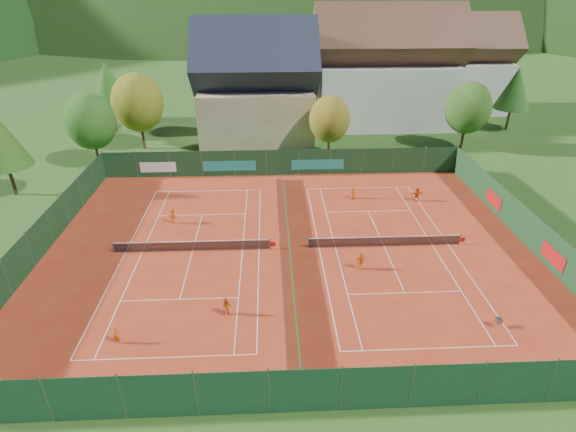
# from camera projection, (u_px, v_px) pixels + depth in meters

# --- Properties ---
(ground) EXTENTS (600.00, 600.00, 0.00)m
(ground) POSITION_uv_depth(u_px,v_px,m) (289.00, 249.00, 37.46)
(ground) COLOR #264E18
(ground) RESTS_ON ground
(clay_pad) EXTENTS (40.00, 32.00, 0.01)m
(clay_pad) POSITION_uv_depth(u_px,v_px,m) (289.00, 248.00, 37.45)
(clay_pad) COLOR #AA3019
(clay_pad) RESTS_ON ground
(court_markings_left) EXTENTS (11.03, 23.83, 0.00)m
(court_markings_left) POSITION_uv_depth(u_px,v_px,m) (193.00, 251.00, 37.12)
(court_markings_left) COLOR white
(court_markings_left) RESTS_ON ground
(court_markings_right) EXTENTS (11.03, 23.83, 0.00)m
(court_markings_right) POSITION_uv_depth(u_px,v_px,m) (384.00, 246.00, 37.77)
(court_markings_right) COLOR white
(court_markings_right) RESTS_ON ground
(tennis_net_left) EXTENTS (13.30, 0.10, 1.02)m
(tennis_net_left) POSITION_uv_depth(u_px,v_px,m) (194.00, 245.00, 36.90)
(tennis_net_left) COLOR #59595B
(tennis_net_left) RESTS_ON ground
(tennis_net_right) EXTENTS (13.30, 0.10, 1.02)m
(tennis_net_right) POSITION_uv_depth(u_px,v_px,m) (386.00, 241.00, 37.55)
(tennis_net_right) COLOR #59595B
(tennis_net_right) RESTS_ON ground
(court_divider) EXTENTS (0.03, 28.80, 1.00)m
(court_divider) POSITION_uv_depth(u_px,v_px,m) (289.00, 243.00, 37.22)
(court_divider) COLOR #163D23
(court_divider) RESTS_ON ground
(fence_north) EXTENTS (40.00, 0.10, 3.00)m
(fence_north) POSITION_uv_depth(u_px,v_px,m) (278.00, 163.00, 50.88)
(fence_north) COLOR #14391C
(fence_north) RESTS_ON ground
(fence_south) EXTENTS (40.00, 0.04, 3.00)m
(fence_south) POSITION_uv_depth(u_px,v_px,m) (304.00, 391.00, 22.62)
(fence_south) COLOR #153B21
(fence_south) RESTS_ON ground
(fence_west) EXTENTS (0.04, 32.00, 3.00)m
(fence_west) POSITION_uv_depth(u_px,v_px,m) (40.00, 238.00, 35.94)
(fence_west) COLOR #14371B
(fence_west) RESTS_ON ground
(fence_east) EXTENTS (0.09, 32.00, 3.00)m
(fence_east) POSITION_uv_depth(u_px,v_px,m) (527.00, 227.00, 37.62)
(fence_east) COLOR #153A1B
(fence_east) RESTS_ON ground
(chalet) EXTENTS (16.20, 12.00, 16.00)m
(chalet) POSITION_uv_depth(u_px,v_px,m) (256.00, 90.00, 60.74)
(chalet) COLOR beige
(chalet) RESTS_ON ground
(hotel_block_a) EXTENTS (21.60, 11.00, 17.25)m
(hotel_block_a) POSITION_uv_depth(u_px,v_px,m) (385.00, 75.00, 66.46)
(hotel_block_a) COLOR silver
(hotel_block_a) RESTS_ON ground
(hotel_block_b) EXTENTS (17.28, 10.00, 15.50)m
(hotel_block_b) POSITION_uv_depth(u_px,v_px,m) (457.00, 70.00, 74.46)
(hotel_block_b) COLOR silver
(hotel_block_b) RESTS_ON ground
(tree_west_front) EXTENTS (5.72, 5.72, 8.69)m
(tree_west_front) POSITION_uv_depth(u_px,v_px,m) (90.00, 121.00, 51.71)
(tree_west_front) COLOR #4A311A
(tree_west_front) RESTS_ON ground
(tree_west_mid) EXTENTS (6.44, 6.44, 9.78)m
(tree_west_mid) POSITION_uv_depth(u_px,v_px,m) (138.00, 103.00, 56.86)
(tree_west_mid) COLOR #4A2C1A
(tree_west_mid) RESTS_ON ground
(tree_west_back) EXTENTS (5.60, 5.60, 10.00)m
(tree_west_back) POSITION_uv_depth(u_px,v_px,m) (108.00, 85.00, 63.37)
(tree_west_back) COLOR #432A18
(tree_west_back) RESTS_ON ground
(tree_center) EXTENTS (5.01, 5.01, 7.60)m
(tree_center) POSITION_uv_depth(u_px,v_px,m) (329.00, 119.00, 54.93)
(tree_center) COLOR #422C17
(tree_center) RESTS_ON ground
(tree_east_front) EXTENTS (5.72, 5.72, 8.69)m
(tree_east_front) POSITION_uv_depth(u_px,v_px,m) (468.00, 108.00, 57.11)
(tree_east_front) COLOR #4E331B
(tree_east_front) RESTS_ON ground
(tree_east_mid) EXTENTS (5.04, 5.04, 9.00)m
(tree_east_mid) POSITION_uv_depth(u_px,v_px,m) (515.00, 88.00, 64.28)
(tree_east_mid) COLOR #4A331A
(tree_east_mid) RESTS_ON ground
(tree_east_back) EXTENTS (7.15, 7.15, 10.86)m
(tree_east_back) POSITION_uv_depth(u_px,v_px,m) (442.00, 74.00, 70.70)
(tree_east_back) COLOR #4D351B
(tree_east_back) RESTS_ON ground
(mountain_backdrop) EXTENTS (820.00, 530.00, 242.00)m
(mountain_backdrop) POSITION_uv_depth(u_px,v_px,m) (318.00, 94.00, 263.38)
(mountain_backdrop) COLOR black
(mountain_backdrop) RESTS_ON ground
(ball_hopper) EXTENTS (0.34, 0.34, 0.80)m
(ball_hopper) POSITION_uv_depth(u_px,v_px,m) (499.00, 320.00, 28.71)
(ball_hopper) COLOR slate
(ball_hopper) RESTS_ON ground
(loose_ball_0) EXTENTS (0.07, 0.07, 0.07)m
(loose_ball_0) POSITION_uv_depth(u_px,v_px,m) (162.00, 294.00, 31.94)
(loose_ball_0) COLOR #CCD833
(loose_ball_0) RESTS_ON ground
(loose_ball_1) EXTENTS (0.07, 0.07, 0.07)m
(loose_ball_1) POSITION_uv_depth(u_px,v_px,m) (360.00, 315.00, 29.92)
(loose_ball_1) COLOR #CCD833
(loose_ball_1) RESTS_ON ground
(loose_ball_2) EXTENTS (0.07, 0.07, 0.07)m
(loose_ball_2) POSITION_uv_depth(u_px,v_px,m) (290.00, 211.00, 43.46)
(loose_ball_2) COLOR #CCD833
(loose_ball_2) RESTS_ON ground
(player_left_near) EXTENTS (0.45, 0.30, 1.23)m
(player_left_near) POSITION_uv_depth(u_px,v_px,m) (116.00, 336.00, 27.39)
(player_left_near) COLOR #CD5E12
(player_left_near) RESTS_ON ground
(player_left_mid) EXTENTS (0.72, 0.59, 1.39)m
(player_left_mid) POSITION_uv_depth(u_px,v_px,m) (227.00, 307.00, 29.67)
(player_left_mid) COLOR #CF5012
(player_left_mid) RESTS_ON ground
(player_left_far) EXTENTS (1.13, 0.88, 1.54)m
(player_left_far) POSITION_uv_depth(u_px,v_px,m) (173.00, 216.00, 40.99)
(player_left_far) COLOR #D14812
(player_left_far) RESTS_ON ground
(player_right_near) EXTENTS (0.97, 0.74, 1.54)m
(player_right_near) POSITION_uv_depth(u_px,v_px,m) (361.00, 261.00, 34.39)
(player_right_near) COLOR orange
(player_right_near) RESTS_ON ground
(player_right_far_a) EXTENTS (0.76, 0.64, 1.32)m
(player_right_far_a) POSITION_uv_depth(u_px,v_px,m) (353.00, 193.00, 45.68)
(player_right_far_a) COLOR #CA5212
(player_right_far_a) RESTS_ON ground
(player_right_far_b) EXTENTS (1.45, 0.70, 1.50)m
(player_right_far_b) POSITION_uv_depth(u_px,v_px,m) (417.00, 194.00, 45.11)
(player_right_far_b) COLOR #D54912
(player_right_far_b) RESTS_ON ground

